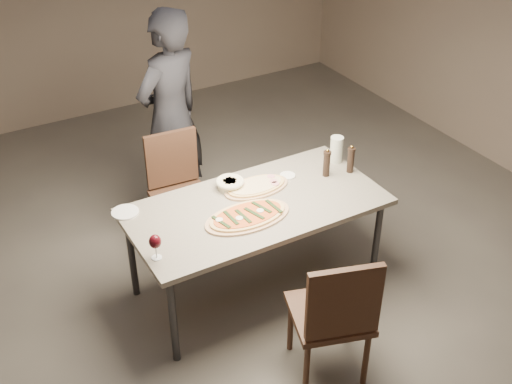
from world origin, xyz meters
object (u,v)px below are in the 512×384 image
ham_pizza (257,187)px  chair_near (335,313)px  diner (170,117)px  chair_far (178,184)px  carafe (336,149)px  pepper_mill_left (327,163)px  dining_table (256,211)px  bread_basket (230,183)px  zucchini_pizza (247,216)px

ham_pizza → chair_near: chair_near is taller
ham_pizza → diner: diner is taller
diner → ham_pizza: bearing=78.4°
chair_far → diner: diner is taller
carafe → diner: size_ratio=0.11×
ham_pizza → pepper_mill_left: (0.54, -0.10, 0.09)m
dining_table → carafe: bearing=14.0°
diner → chair_near: bearing=69.7°
bread_basket → dining_table: bearing=-76.7°
zucchini_pizza → diner: bearing=109.0°
chair_near → diner: size_ratio=0.54×
pepper_mill_left → carafe: (0.19, 0.14, -0.00)m
bread_basket → carafe: (0.89, -0.06, 0.06)m
dining_table → pepper_mill_left: size_ratio=8.02×
bread_basket → chair_near: (0.04, -1.26, -0.24)m
ham_pizza → bread_basket: bread_basket is taller
pepper_mill_left → chair_near: (-0.66, -1.07, -0.30)m
bread_basket → chair_far: 0.66m
bread_basket → pepper_mill_left: bearing=-15.6°
dining_table → carafe: 0.87m
pepper_mill_left → carafe: 0.23m
carafe → chair_far: (-1.07, 0.63, -0.33)m
chair_far → dining_table: bearing=109.9°
zucchini_pizza → chair_far: chair_far is taller
zucchini_pizza → chair_far: 0.99m
pepper_mill_left → diner: diner is taller
bread_basket → zucchini_pizza: bearing=-100.4°
zucchini_pizza → diner: size_ratio=0.34×
zucchini_pizza → chair_near: 0.91m
dining_table → diner: 1.26m
dining_table → chair_near: bearing=-91.3°
zucchini_pizza → chair_near: size_ratio=0.63×
zucchini_pizza → ham_pizza: (0.24, 0.29, -0.00)m
bread_basket → carafe: carafe is taller
dining_table → zucchini_pizza: 0.19m
zucchini_pizza → carafe: bearing=39.2°
pepper_mill_left → ham_pizza: bearing=169.4°
bread_basket → chair_near: bearing=-88.1°
zucchini_pizza → chair_far: bearing=116.7°
chair_near → carafe: bearing=72.3°
dining_table → chair_near: chair_near is taller
ham_pizza → carafe: size_ratio=2.40×
bread_basket → pepper_mill_left: 0.74m
zucchini_pizza → chair_near: bearing=-62.2°
carafe → chair_near: (-0.85, -1.20, -0.30)m
chair_far → ham_pizza: bearing=121.1°
ham_pizza → chair_near: 1.19m
pepper_mill_left → diner: size_ratio=0.12×
chair_far → diner: (0.14, 0.40, 0.39)m
dining_table → diner: size_ratio=0.99×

